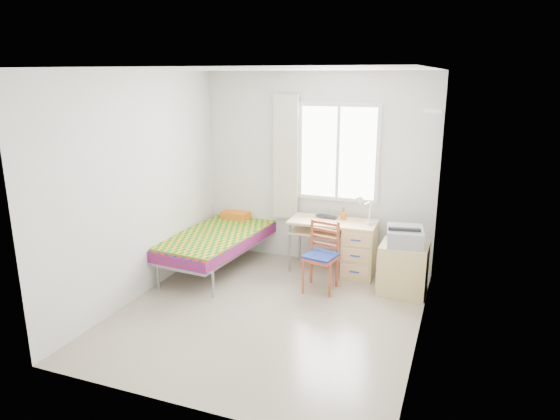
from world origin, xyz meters
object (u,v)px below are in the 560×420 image
(chair, at_px, (322,252))
(cabinet, at_px, (403,268))
(bed, at_px, (221,236))
(printer, at_px, (405,236))
(desk, at_px, (354,247))

(chair, height_order, cabinet, chair)
(bed, height_order, chair, bed)
(chair, xyz_separation_m, printer, (0.93, 0.26, 0.23))
(bed, bearing_deg, printer, 5.19)
(bed, xyz_separation_m, cabinet, (2.44, -0.02, -0.12))
(printer, bearing_deg, desk, 144.86)
(desk, xyz_separation_m, printer, (0.67, -0.33, 0.33))
(bed, bearing_deg, desk, 15.61)
(bed, relative_size, chair, 2.47)
(bed, relative_size, cabinet, 3.46)
(desk, height_order, cabinet, desk)
(bed, distance_m, chair, 1.53)
(desk, distance_m, printer, 0.81)
(cabinet, distance_m, printer, 0.41)
(desk, xyz_separation_m, chair, (-0.26, -0.58, 0.09))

